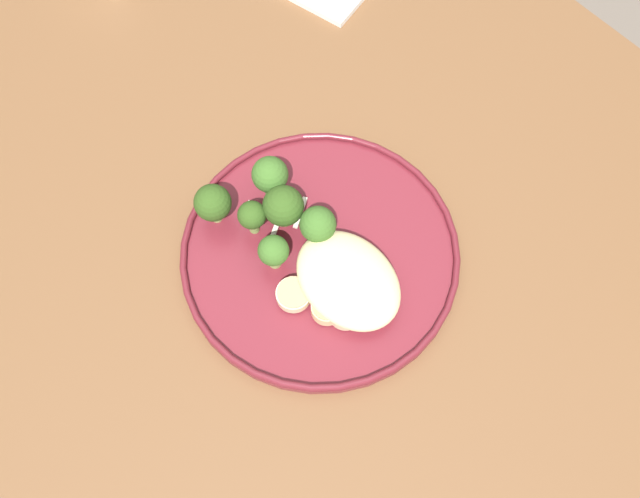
# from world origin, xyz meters

# --- Properties ---
(ground) EXTENTS (6.00, 6.00, 0.00)m
(ground) POSITION_xyz_m (0.00, 0.00, 0.00)
(ground) COLOR #665B51
(wooden_dining_table) EXTENTS (1.40, 1.00, 0.74)m
(wooden_dining_table) POSITION_xyz_m (0.00, 0.00, 0.66)
(wooden_dining_table) COLOR brown
(wooden_dining_table) RESTS_ON ground
(dinner_plate) EXTENTS (0.29, 0.29, 0.02)m
(dinner_plate) POSITION_xyz_m (0.04, 0.03, 0.75)
(dinner_plate) COLOR maroon
(dinner_plate) RESTS_ON wooden_dining_table
(noodle_bed) EXTENTS (0.12, 0.09, 0.04)m
(noodle_bed) POSITION_xyz_m (0.09, 0.02, 0.77)
(noodle_bed) COLOR beige
(noodle_bed) RESTS_ON dinner_plate
(seared_scallop_tilted_round) EXTENTS (0.03, 0.03, 0.01)m
(seared_scallop_tilted_round) POSITION_xyz_m (0.09, 0.02, 0.76)
(seared_scallop_tilted_round) COLOR #E5C689
(seared_scallop_tilted_round) RESTS_ON dinner_plate
(seared_scallop_large_seared) EXTENTS (0.03, 0.03, 0.02)m
(seared_scallop_large_seared) POSITION_xyz_m (0.11, 0.00, 0.76)
(seared_scallop_large_seared) COLOR beige
(seared_scallop_large_seared) RESTS_ON dinner_plate
(seared_scallop_rear_pale) EXTENTS (0.03, 0.03, 0.02)m
(seared_scallop_rear_pale) POSITION_xyz_m (0.08, 0.04, 0.76)
(seared_scallop_rear_pale) COLOR beige
(seared_scallop_rear_pale) RESTS_ON dinner_plate
(seared_scallop_center_golden) EXTENTS (0.04, 0.04, 0.01)m
(seared_scallop_center_golden) POSITION_xyz_m (0.06, -0.03, 0.76)
(seared_scallop_center_golden) COLOR beige
(seared_scallop_center_golden) RESTS_ON dinner_plate
(seared_scallop_tiny_bay) EXTENTS (0.03, 0.03, 0.02)m
(seared_scallop_tiny_bay) POSITION_xyz_m (0.09, -0.01, 0.76)
(seared_scallop_tiny_bay) COLOR #E5C689
(seared_scallop_tiny_bay) RESTS_ON dinner_plate
(seared_scallop_half_hidden) EXTENTS (0.03, 0.03, 0.01)m
(seared_scallop_half_hidden) POSITION_xyz_m (0.12, 0.04, 0.76)
(seared_scallop_half_hidden) COLOR beige
(seared_scallop_half_hidden) RESTS_ON dinner_plate
(broccoli_floret_small_sprig) EXTENTS (0.04, 0.04, 0.06)m
(broccoli_floret_small_sprig) POSITION_xyz_m (-0.01, 0.02, 0.79)
(broccoli_floret_small_sprig) COLOR #89A356
(broccoli_floret_small_sprig) RESTS_ON dinner_plate
(broccoli_floret_right_tilted) EXTENTS (0.03, 0.03, 0.05)m
(broccoli_floret_right_tilted) POSITION_xyz_m (-0.03, -0.01, 0.78)
(broccoli_floret_right_tilted) COLOR #7A994C
(broccoli_floret_right_tilted) RESTS_ON dinner_plate
(broccoli_floret_left_leaning) EXTENTS (0.04, 0.04, 0.06)m
(broccoli_floret_left_leaning) POSITION_xyz_m (-0.05, 0.03, 0.79)
(broccoli_floret_left_leaning) COLOR #7A994C
(broccoli_floret_left_leaning) RESTS_ON dinner_plate
(broccoli_floret_tall_stalk) EXTENTS (0.04, 0.04, 0.05)m
(broccoli_floret_tall_stalk) POSITION_xyz_m (0.02, 0.04, 0.78)
(broccoli_floret_tall_stalk) COLOR #89A356
(broccoli_floret_tall_stalk) RESTS_ON dinner_plate
(broccoli_floret_split_head) EXTENTS (0.04, 0.04, 0.05)m
(broccoli_floret_split_head) POSITION_xyz_m (-0.06, -0.03, 0.78)
(broccoli_floret_split_head) COLOR #89A356
(broccoli_floret_split_head) RESTS_ON dinner_plate
(broccoli_floret_center_pile) EXTENTS (0.03, 0.03, 0.05)m
(broccoli_floret_center_pile) POSITION_xyz_m (0.02, -0.02, 0.78)
(broccoli_floret_center_pile) COLOR #89A356
(broccoli_floret_center_pile) RESTS_ON dinner_plate
(onion_sliver_pale_crescent) EXTENTS (0.04, 0.02, 0.00)m
(onion_sliver_pale_crescent) POSITION_xyz_m (-0.04, 0.02, 0.75)
(onion_sliver_pale_crescent) COLOR silver
(onion_sliver_pale_crescent) RESTS_ON dinner_plate
(onion_sliver_long_sliver) EXTENTS (0.03, 0.04, 0.00)m
(onion_sliver_long_sliver) POSITION_xyz_m (-0.01, 0.01, 0.75)
(onion_sliver_long_sliver) COLOR silver
(onion_sliver_long_sliver) RESTS_ON dinner_plate
(onion_sliver_short_strip) EXTENTS (0.02, 0.03, 0.00)m
(onion_sliver_short_strip) POSITION_xyz_m (-0.01, 0.04, 0.75)
(onion_sliver_short_strip) COLOR silver
(onion_sliver_short_strip) RESTS_ON dinner_plate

